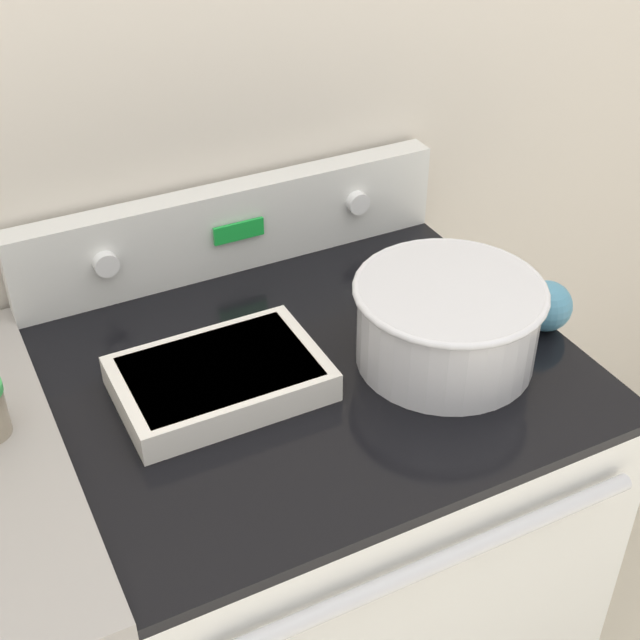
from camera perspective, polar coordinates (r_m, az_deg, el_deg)
name	(u,v)px	position (r m, az deg, el deg)	size (l,w,h in m)	color
kitchen_wall	(208,59)	(1.49, -7.21, 16.24)	(8.00, 0.05, 2.50)	beige
stove_range	(314,557)	(1.66, -0.36, -14.95)	(0.76, 0.70, 0.90)	silver
control_panel	(232,227)	(1.55, -5.66, 5.95)	(0.76, 0.07, 0.15)	silver
mixing_bowl	(447,319)	(1.32, 8.16, 0.09)	(0.28, 0.28, 0.13)	silver
casserole_dish	(220,377)	(1.29, -6.41, -3.65)	(0.29, 0.20, 0.05)	silver
ladle	(541,304)	(1.45, 13.96, 1.03)	(0.08, 0.32, 0.08)	teal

